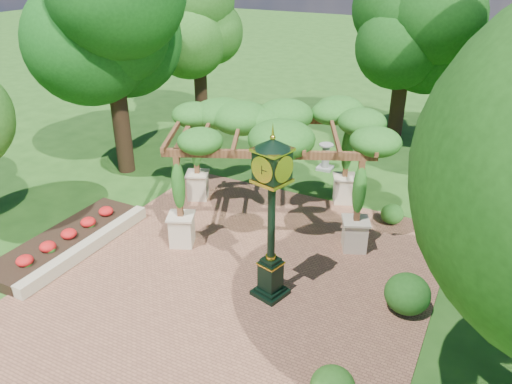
% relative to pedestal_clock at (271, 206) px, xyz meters
% --- Properties ---
extents(ground, '(120.00, 120.00, 0.00)m').
position_rel_pedestal_clock_xyz_m(ground, '(-1.09, -1.19, -2.64)').
color(ground, '#1E4714').
rests_on(ground, ground).
extents(brick_plaza, '(10.00, 12.00, 0.04)m').
position_rel_pedestal_clock_xyz_m(brick_plaza, '(-1.09, -0.19, -2.62)').
color(brick_plaza, brown).
rests_on(brick_plaza, ground).
extents(border_wall, '(0.35, 5.00, 0.40)m').
position_rel_pedestal_clock_xyz_m(border_wall, '(-5.69, -0.69, -2.44)').
color(border_wall, '#C6B793').
rests_on(border_wall, ground).
extents(flower_bed, '(1.50, 5.00, 0.36)m').
position_rel_pedestal_clock_xyz_m(flower_bed, '(-6.59, -0.69, -2.46)').
color(flower_bed, red).
rests_on(flower_bed, ground).
extents(pedestal_clock, '(1.07, 1.07, 4.41)m').
position_rel_pedestal_clock_xyz_m(pedestal_clock, '(0.00, 0.00, 0.00)').
color(pedestal_clock, black).
rests_on(pedestal_clock, brick_plaza).
extents(pergola, '(7.04, 5.89, 3.80)m').
position_rel_pedestal_clock_xyz_m(pergola, '(-1.73, 3.49, 0.47)').
color(pergola, beige).
rests_on(pergola, brick_plaza).
extents(sundial, '(0.63, 0.63, 1.09)m').
position_rel_pedestal_clock_xyz_m(sundial, '(-1.59, 8.47, -2.16)').
color(sundial, gray).
rests_on(sundial, ground).
extents(shrub_mid, '(1.42, 1.42, 1.02)m').
position_rel_pedestal_clock_xyz_m(shrub_mid, '(3.29, 0.96, -2.09)').
color(shrub_mid, '#1D4D15').
rests_on(shrub_mid, brick_plaza).
extents(shrub_back, '(0.91, 0.91, 0.66)m').
position_rel_pedestal_clock_xyz_m(shrub_back, '(1.92, 5.20, -2.27)').
color(shrub_back, '#26601C').
rests_on(shrub_back, brick_plaza).
extents(tree_west_near, '(4.28, 4.28, 8.65)m').
position_rel_pedestal_clock_xyz_m(tree_west_near, '(-8.77, 4.67, 3.30)').
color(tree_west_near, '#332114').
rests_on(tree_west_near, ground).
extents(tree_west_far, '(3.27, 3.27, 7.13)m').
position_rel_pedestal_clock_xyz_m(tree_west_far, '(-9.06, 10.83, 2.23)').
color(tree_west_far, black).
rests_on(tree_west_far, ground).
extents(tree_north, '(4.18, 4.18, 7.37)m').
position_rel_pedestal_clock_xyz_m(tree_north, '(0.04, 13.45, 2.41)').
color(tree_north, '#332014').
rests_on(tree_north, ground).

